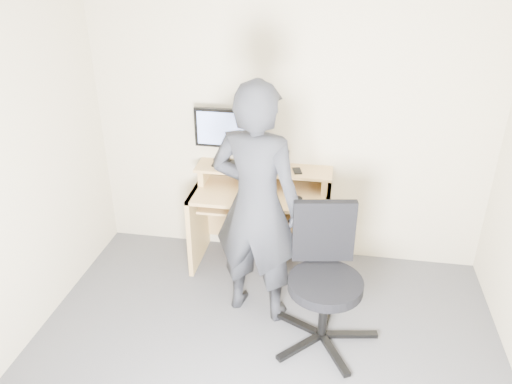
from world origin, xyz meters
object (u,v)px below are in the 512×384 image
(desk, at_px, (262,208))
(monitor, at_px, (225,132))
(office_chair, at_px, (324,272))
(person, at_px, (256,206))

(desk, bearing_deg, monitor, 165.14)
(desk, xyz_separation_m, office_chair, (0.60, -0.89, 0.01))
(office_chair, distance_m, person, 0.69)
(person, bearing_deg, office_chair, 172.38)
(monitor, distance_m, office_chair, 1.51)
(monitor, bearing_deg, office_chair, -45.31)
(desk, distance_m, monitor, 0.76)
(desk, distance_m, office_chair, 1.08)
(desk, xyz_separation_m, monitor, (-0.34, 0.09, 0.67))
(office_chair, bearing_deg, desk, 113.91)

